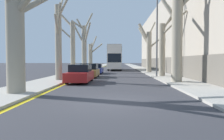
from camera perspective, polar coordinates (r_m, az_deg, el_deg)
ground_plane at (r=9.15m, az=-0.23°, el=-8.43°), size 300.00×300.00×0.00m
sidewalk_left at (r=59.26m, az=-3.83°, el=0.83°), size 2.91×120.00×0.12m
sidewalk_right at (r=59.22m, az=6.37°, el=0.82°), size 2.91×120.00×0.12m
building_facade_right at (r=37.69m, az=19.38°, el=7.86°), size 10.08×47.00×10.77m
kerb_line_stripe at (r=59.14m, az=-2.25°, el=0.78°), size 0.24×120.00×0.01m
street_tree_left_0 at (r=12.18m, az=-23.54°, el=11.70°), size 4.30×3.69×8.22m
street_tree_left_1 at (r=19.04m, az=-13.76°, el=8.05°), size 1.55×4.35×7.76m
street_tree_left_2 at (r=25.77m, az=-10.49°, el=6.47°), size 2.42×2.20×7.85m
street_tree_left_3 at (r=32.79m, az=-7.37°, el=6.51°), size 3.33×2.40×8.84m
street_tree_left_4 at (r=40.71m, az=-5.50°, el=3.89°), size 2.61×3.55×6.46m
street_tree_right_0 at (r=17.67m, az=16.78°, el=10.13°), size 3.81×5.16×8.26m
street_tree_right_1 at (r=23.76m, az=13.36°, el=6.32°), size 2.15×3.18×7.66m
street_tree_right_2 at (r=31.68m, az=9.50°, el=5.63°), size 3.08×2.28×7.47m
double_decker_bus at (r=40.34m, az=0.74°, el=3.57°), size 2.46×10.47×4.43m
parked_car_0 at (r=17.52m, az=-8.32°, el=-1.02°), size 1.72×4.38×1.43m
parked_car_1 at (r=22.87m, az=-6.00°, el=-0.19°), size 1.86×4.39×1.44m
parked_car_2 at (r=29.18m, az=-4.36°, el=0.29°), size 1.89×4.45×1.32m
lamp_post at (r=22.97m, az=11.47°, el=10.98°), size 1.40×0.20×9.36m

